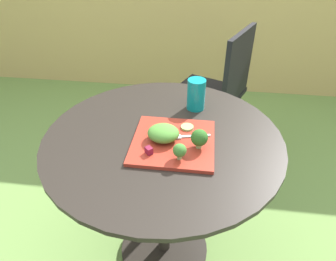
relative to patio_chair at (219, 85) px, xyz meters
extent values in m
plane|color=#70994C|center=(-0.24, -0.91, -0.53)|extent=(12.00, 12.00, 0.00)
cube|color=tan|center=(-0.24, 1.01, 0.28)|extent=(8.00, 0.08, 1.62)
cylinder|color=#28231E|center=(-0.24, -0.91, 0.22)|extent=(0.91, 0.91, 0.02)
cylinder|color=#28231E|center=(-0.24, -0.91, -0.14)|extent=(0.06, 0.06, 0.69)
cylinder|color=#28231E|center=(-0.24, -0.91, -0.51)|extent=(0.44, 0.44, 0.04)
cube|color=black|center=(-0.08, 0.04, -0.09)|extent=(0.58, 0.58, 0.03)
cube|color=black|center=(0.10, -0.04, 0.15)|extent=(0.19, 0.40, 0.45)
cylinder|color=black|center=(-0.18, 0.27, -0.31)|extent=(0.02, 0.02, 0.43)
cylinder|color=black|center=(-0.32, -0.06, -0.31)|extent=(0.02, 0.02, 0.43)
cylinder|color=black|center=(0.15, 0.13, -0.31)|extent=(0.02, 0.02, 0.43)
cylinder|color=black|center=(0.01, -0.20, -0.31)|extent=(0.02, 0.02, 0.43)
cube|color=#AD3323|center=(-0.20, -0.95, 0.23)|extent=(0.30, 0.30, 0.01)
cylinder|color=#0F8C93|center=(-0.13, -0.69, 0.29)|extent=(0.08, 0.08, 0.13)
cylinder|color=#0D777D|center=(-0.13, -0.69, 0.27)|extent=(0.07, 0.07, 0.09)
cube|color=silver|center=(-0.12, -0.92, 0.24)|extent=(0.11, 0.03, 0.00)
cube|color=silver|center=(-0.19, -0.94, 0.24)|extent=(0.05, 0.03, 0.00)
ellipsoid|color=#519338|center=(-0.24, -0.95, 0.27)|extent=(0.11, 0.10, 0.06)
cylinder|color=#99B770|center=(-0.11, -0.98, 0.25)|extent=(0.02, 0.02, 0.02)
sphere|color=#2D6623|center=(-0.11, -0.98, 0.28)|extent=(0.06, 0.06, 0.06)
cylinder|color=#99B770|center=(-0.17, -1.05, 0.25)|extent=(0.02, 0.02, 0.02)
sphere|color=#427F33|center=(-0.17, -1.05, 0.27)|extent=(0.05, 0.05, 0.05)
cylinder|color=#8EB766|center=(-0.15, -0.87, 0.24)|extent=(0.05, 0.05, 0.01)
cube|color=maroon|center=(-0.27, -1.04, 0.25)|extent=(0.03, 0.03, 0.02)
camera|label=1|loc=(-0.11, -1.81, 0.89)|focal=31.86mm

